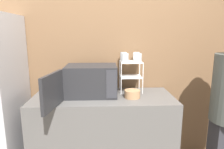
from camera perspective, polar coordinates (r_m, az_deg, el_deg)
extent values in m
cube|color=brown|center=(2.42, -2.61, 4.73)|extent=(8.00, 0.06, 2.60)
cube|color=#595654|center=(2.34, -2.43, -17.13)|extent=(1.50, 0.63, 0.93)
cube|color=#262628|center=(2.16, -5.87, -1.65)|extent=(0.54, 0.37, 0.33)
cube|color=#B7B2A8|center=(1.99, -7.87, -2.88)|extent=(0.38, 0.01, 0.28)
cube|color=#333338|center=(1.97, -0.12, -2.87)|extent=(0.11, 0.01, 0.29)
cube|color=#262628|center=(1.83, -16.61, -4.51)|extent=(0.10, 0.42, 0.31)
cylinder|color=white|center=(2.17, 2.64, -1.19)|extent=(0.01, 0.01, 0.35)
cylinder|color=white|center=(2.20, 8.81, -1.12)|extent=(0.01, 0.01, 0.35)
cylinder|color=white|center=(2.37, 2.19, -0.06)|extent=(0.01, 0.01, 0.35)
cylinder|color=white|center=(2.41, 7.85, -0.01)|extent=(0.01, 0.01, 0.35)
cube|color=white|center=(2.29, 5.37, -0.57)|extent=(0.24, 0.21, 0.01)
cube|color=white|center=(2.26, 5.46, 3.63)|extent=(0.24, 0.21, 0.01)
cylinder|color=silver|center=(2.18, 3.74, 4.81)|extent=(0.07, 0.07, 0.10)
cylinder|color=silver|center=(2.32, 6.95, 5.18)|extent=(0.07, 0.07, 0.10)
cylinder|color=silver|center=(2.20, 7.49, 4.81)|extent=(0.07, 0.07, 0.10)
cylinder|color=silver|center=(2.30, 3.30, 5.20)|extent=(0.07, 0.07, 0.10)
cylinder|color=#AD7F56|center=(2.11, 5.78, -6.46)|extent=(0.09, 0.09, 0.01)
cylinder|color=#AD7F56|center=(2.10, 5.80, -5.53)|extent=(0.17, 0.17, 0.08)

